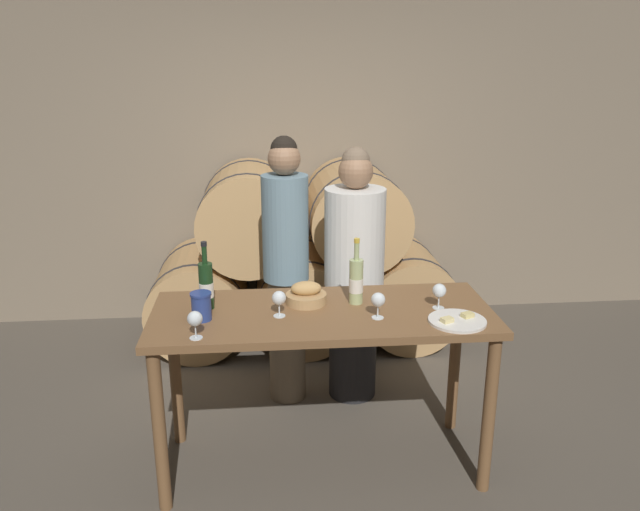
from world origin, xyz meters
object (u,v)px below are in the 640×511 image
(person_left, at_px, (286,268))
(person_right, at_px, (354,276))
(wine_bottle_red, at_px, (206,285))
(wine_glass_left, at_px, (279,299))
(bread_basket, at_px, (306,295))
(wine_glass_center, at_px, (378,300))
(wine_glass_right, at_px, (439,291))
(tasting_table, at_px, (322,333))
(cheese_plate, at_px, (457,321))
(wine_bottle_white, at_px, (356,281))
(wine_glass_far_left, at_px, (195,320))
(blue_crock, at_px, (201,305))

(person_left, bearing_deg, person_right, -0.01)
(wine_bottle_red, bearing_deg, wine_glass_left, -20.89)
(bread_basket, bearing_deg, wine_glass_center, -34.15)
(wine_glass_left, height_order, wine_glass_right, same)
(wine_bottle_red, xyz_separation_m, wine_glass_left, (0.36, -0.14, -0.03))
(tasting_table, xyz_separation_m, bread_basket, (-0.07, 0.11, 0.17))
(person_left, xyz_separation_m, cheese_plate, (0.79, -0.93, 0.02))
(person_left, height_order, wine_glass_left, person_left)
(person_left, bearing_deg, wine_bottle_white, -62.09)
(wine_bottle_red, height_order, wine_bottle_white, wine_bottle_red)
(wine_glass_far_left, xyz_separation_m, wine_glass_left, (0.39, 0.22, 0.00))
(wine_bottle_red, height_order, wine_glass_left, wine_bottle_red)
(blue_crock, bearing_deg, cheese_plate, -6.59)
(person_left, height_order, wine_bottle_white, person_left)
(wine_bottle_red, xyz_separation_m, bread_basket, (0.51, 0.02, -0.08))
(tasting_table, distance_m, wine_bottle_white, 0.32)
(tasting_table, relative_size, wine_glass_left, 13.04)
(bread_basket, xyz_separation_m, wine_glass_center, (0.34, -0.23, 0.05))
(cheese_plate, bearing_deg, wine_glass_right, 103.22)
(wine_bottle_red, distance_m, blue_crock, 0.16)
(tasting_table, height_order, wine_glass_center, wine_glass_center)
(cheese_plate, bearing_deg, wine_bottle_white, 147.09)
(wine_glass_far_left, height_order, wine_glass_left, same)
(wine_bottle_red, bearing_deg, bread_basket, 2.68)
(bread_basket, distance_m, wine_glass_left, 0.22)
(person_left, bearing_deg, wine_glass_left, -94.56)
(bread_basket, relative_size, wine_glass_right, 1.61)
(wine_glass_center, bearing_deg, blue_crock, 176.19)
(tasting_table, bearing_deg, cheese_plate, -17.47)
(person_right, xyz_separation_m, wine_glass_left, (-0.49, -0.78, 0.17))
(person_right, relative_size, blue_crock, 11.60)
(wine_bottle_white, bearing_deg, person_right, 82.58)
(person_right, bearing_deg, cheese_plate, -68.46)
(cheese_plate, distance_m, wine_glass_right, 0.21)
(bread_basket, bearing_deg, wine_glass_left, -131.67)
(wine_bottle_white, xyz_separation_m, wine_glass_left, (-0.40, -0.14, -0.03))
(blue_crock, bearing_deg, tasting_table, 5.52)
(wine_glass_center, bearing_deg, person_right, 89.66)
(person_left, height_order, cheese_plate, person_left)
(bread_basket, height_order, wine_glass_far_left, wine_glass_far_left)
(wine_glass_far_left, xyz_separation_m, wine_glass_center, (0.87, 0.16, 0.00))
(wine_bottle_red, bearing_deg, blue_crock, -95.44)
(bread_basket, bearing_deg, wine_glass_far_left, -144.07)
(blue_crock, height_order, cheese_plate, blue_crock)
(blue_crock, height_order, bread_basket, blue_crock)
(wine_bottle_red, distance_m, wine_glass_right, 1.18)
(person_left, bearing_deg, cheese_plate, -49.71)
(person_left, distance_m, wine_bottle_red, 0.78)
(cheese_plate, distance_m, wine_glass_far_left, 1.25)
(wine_glass_far_left, bearing_deg, wine_bottle_red, 86.45)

